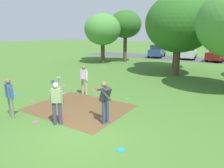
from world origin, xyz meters
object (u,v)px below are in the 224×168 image
at_px(tree_near_right, 178,23).
at_px(parked_car_center_left, 189,52).
at_px(frisbee_far_right, 121,150).
at_px(frisbee_scattered_a, 93,91).
at_px(player_waiting_right, 57,101).
at_px(parked_car_center_right, 219,54).
at_px(frisbee_far_left, 62,118).
at_px(frisbee_by_tee, 33,101).
at_px(frisbee_near_basket, 127,99).
at_px(tree_mid_left, 103,30).
at_px(frisbee_scattered_b, 50,94).
at_px(player_waiting_left, 84,78).
at_px(tree_mid_right, 180,23).
at_px(tree_mid_center, 125,25).
at_px(disc_golf_basket, 59,89).
at_px(tree_far_center, 102,30).
at_px(player_throwing, 105,100).
at_px(parked_car_leftmost, 157,51).
at_px(player_foreground_watching, 10,96).
at_px(frisbee_mid_grass, 36,122).

distance_m(tree_near_right, parked_car_center_left, 9.95).
relative_size(frisbee_far_right, frisbee_scattered_a, 1.10).
height_order(player_waiting_right, parked_car_center_left, parked_car_center_left).
height_order(frisbee_scattered_a, parked_car_center_right, parked_car_center_right).
bearing_deg(frisbee_far_left, frisbee_by_tee, 166.73).
distance_m(frisbee_by_tee, parked_car_center_right, 23.87).
height_order(frisbee_near_basket, tree_mid_left, tree_mid_left).
bearing_deg(frisbee_scattered_b, player_waiting_left, 30.32).
bearing_deg(tree_mid_right, player_waiting_left, -108.58).
xyz_separation_m(frisbee_far_right, tree_mid_center, (-9.84, 17.74, 4.52)).
distance_m(frisbee_near_basket, frisbee_scattered_a, 2.56).
relative_size(disc_golf_basket, frisbee_scattered_a, 6.11).
bearing_deg(tree_near_right, frisbee_far_right, -79.32).
height_order(frisbee_by_tee, frisbee_far_left, same).
distance_m(frisbee_by_tee, tree_mid_center, 17.23).
distance_m(frisbee_scattered_a, tree_far_center, 15.35).
height_order(frisbee_scattered_b, tree_far_center, tree_far_center).
height_order(frisbee_far_right, parked_car_center_left, parked_car_center_left).
bearing_deg(frisbee_scattered_b, player_waiting_right, -36.72).
relative_size(player_waiting_right, frisbee_scattered_a, 7.52).
relative_size(frisbee_scattered_a, frisbee_scattered_b, 0.92).
bearing_deg(tree_mid_center, frisbee_scattered_b, -77.82).
distance_m(tree_far_center, parked_car_center_right, 15.17).
xyz_separation_m(player_throwing, frisbee_scattered_a, (-3.29, 3.43, -0.98)).
height_order(frisbee_far_left, tree_mid_center, tree_mid_center).
bearing_deg(frisbee_scattered_a, player_waiting_left, -90.86).
bearing_deg(parked_car_leftmost, tree_far_center, -121.99).
distance_m(frisbee_near_basket, parked_car_leftmost, 21.05).
bearing_deg(player_foreground_watching, frisbee_by_tee, 121.12).
relative_size(player_foreground_watching, parked_car_leftmost, 0.39).
bearing_deg(frisbee_near_basket, tree_mid_right, 87.55).
bearing_deg(frisbee_far_right, tree_mid_center, 119.01).
bearing_deg(player_throwing, disc_golf_basket, 168.40).
bearing_deg(player_foreground_watching, frisbee_mid_grass, 11.00).
distance_m(frisbee_mid_grass, frisbee_far_left, 1.06).
height_order(frisbee_far_left, frisbee_scattered_b, same).
distance_m(player_throwing, player_waiting_left, 4.21).
bearing_deg(player_throwing, tree_near_right, 95.73).
bearing_deg(player_waiting_right, tree_near_right, 89.79).
bearing_deg(frisbee_near_basket, frisbee_by_tee, -142.80).
distance_m(disc_golf_basket, frisbee_by_tee, 1.70).
height_order(disc_golf_basket, frisbee_by_tee, disc_golf_basket).
bearing_deg(frisbee_near_basket, parked_car_center_left, 94.20).
bearing_deg(frisbee_scattered_b, frisbee_near_basket, 20.22).
height_order(player_waiting_left, player_waiting_right, same).
xyz_separation_m(disc_golf_basket, frisbee_scattered_b, (-1.74, 0.87, -0.74)).
distance_m(frisbee_scattered_a, parked_car_center_left, 20.35).
xyz_separation_m(disc_golf_basket, frisbee_far_right, (4.90, -2.07, -0.74)).
bearing_deg(frisbee_near_basket, disc_golf_basket, -136.61).
height_order(player_foreground_watching, player_waiting_left, same).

